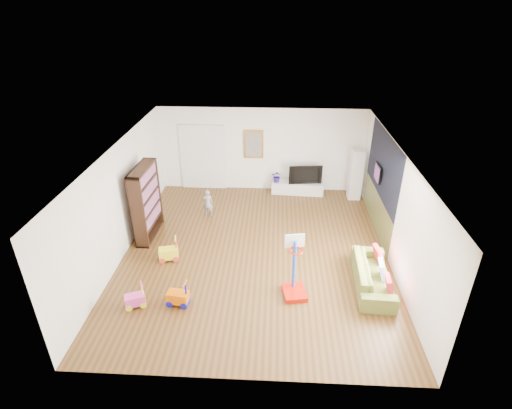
# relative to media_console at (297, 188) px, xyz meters

# --- Properties ---
(floor) EXTENTS (6.50, 7.50, 0.00)m
(floor) POSITION_rel_media_console_xyz_m (-1.19, -3.44, -0.19)
(floor) COLOR brown
(floor) RESTS_ON ground
(ceiling) EXTENTS (6.50, 7.50, 0.00)m
(ceiling) POSITION_rel_media_console_xyz_m (-1.19, -3.44, 2.51)
(ceiling) COLOR white
(ceiling) RESTS_ON ground
(wall_back) EXTENTS (6.50, 0.00, 2.70)m
(wall_back) POSITION_rel_media_console_xyz_m (-1.19, 0.31, 1.16)
(wall_back) COLOR white
(wall_back) RESTS_ON ground
(wall_front) EXTENTS (6.50, 0.00, 2.70)m
(wall_front) POSITION_rel_media_console_xyz_m (-1.19, -7.19, 1.16)
(wall_front) COLOR white
(wall_front) RESTS_ON ground
(wall_left) EXTENTS (0.00, 7.50, 2.70)m
(wall_left) POSITION_rel_media_console_xyz_m (-4.44, -3.44, 1.16)
(wall_left) COLOR silver
(wall_left) RESTS_ON ground
(wall_right) EXTENTS (0.00, 7.50, 2.70)m
(wall_right) POSITION_rel_media_console_xyz_m (2.06, -3.44, 1.16)
(wall_right) COLOR silver
(wall_right) RESTS_ON ground
(navy_accent) EXTENTS (0.01, 3.20, 1.70)m
(navy_accent) POSITION_rel_media_console_xyz_m (2.05, -2.04, 1.66)
(navy_accent) COLOR black
(navy_accent) RESTS_ON wall_right
(olive_wainscot) EXTENTS (0.01, 3.20, 1.00)m
(olive_wainscot) POSITION_rel_media_console_xyz_m (2.05, -2.04, 0.31)
(olive_wainscot) COLOR brown
(olive_wainscot) RESTS_ON wall_right
(doorway) EXTENTS (1.45, 0.06, 2.10)m
(doorway) POSITION_rel_media_console_xyz_m (-3.09, 0.27, 0.86)
(doorway) COLOR white
(doorway) RESTS_ON ground
(painting_back) EXTENTS (0.62, 0.06, 0.92)m
(painting_back) POSITION_rel_media_console_xyz_m (-1.44, 0.27, 1.36)
(painting_back) COLOR gold
(painting_back) RESTS_ON wall_back
(artwork_right) EXTENTS (0.04, 0.56, 0.46)m
(artwork_right) POSITION_rel_media_console_xyz_m (1.98, -1.84, 1.36)
(artwork_right) COLOR #7F3F8C
(artwork_right) RESTS_ON wall_right
(media_console) EXTENTS (1.68, 0.53, 0.39)m
(media_console) POSITION_rel_media_console_xyz_m (0.00, 0.00, 0.00)
(media_console) COLOR silver
(media_console) RESTS_ON ground
(tall_cabinet) EXTENTS (0.38, 0.38, 1.61)m
(tall_cabinet) POSITION_rel_media_console_xyz_m (1.77, -0.24, 0.61)
(tall_cabinet) COLOR white
(tall_cabinet) RESTS_ON ground
(bookshelf) EXTENTS (0.39, 1.35, 1.96)m
(bookshelf) POSITION_rel_media_console_xyz_m (-4.05, -2.75, 0.79)
(bookshelf) COLOR black
(bookshelf) RESTS_ON ground
(sofa) EXTENTS (0.85, 1.96, 0.56)m
(sofa) POSITION_rel_media_console_xyz_m (1.47, -4.57, 0.09)
(sofa) COLOR #616A29
(sofa) RESTS_ON ground
(basketball_hoop) EXTENTS (0.58, 0.66, 1.41)m
(basketball_hoop) POSITION_rel_media_console_xyz_m (-0.25, -4.98, 0.51)
(basketball_hoop) COLOR red
(basketball_hoop) RESTS_ON ground
(ride_on_yellow) EXTENTS (0.51, 0.38, 0.61)m
(ride_on_yellow) POSITION_rel_media_console_xyz_m (-3.26, -3.87, 0.11)
(ride_on_yellow) COLOR yellow
(ride_on_yellow) RESTS_ON ground
(ride_on_orange) EXTENTS (0.47, 0.32, 0.58)m
(ride_on_orange) POSITION_rel_media_console_xyz_m (-2.68, -5.41, 0.10)
(ride_on_orange) COLOR #E56500
(ride_on_orange) RESTS_ON ground
(ride_on_pink) EXTENTS (0.46, 0.38, 0.53)m
(ride_on_pink) POSITION_rel_media_console_xyz_m (-3.56, -5.52, 0.07)
(ride_on_pink) COLOR #ED43B0
(ride_on_pink) RESTS_ON ground
(child) EXTENTS (0.32, 0.22, 0.83)m
(child) POSITION_rel_media_console_xyz_m (-2.65, -1.64, 0.22)
(child) COLOR gray
(child) RESTS_ON ground
(tv) EXTENTS (1.07, 0.25, 0.61)m
(tv) POSITION_rel_media_console_xyz_m (0.22, 0.02, 0.50)
(tv) COLOR black
(tv) RESTS_ON media_console
(vase_plant) EXTENTS (0.41, 0.38, 0.39)m
(vase_plant) POSITION_rel_media_console_xyz_m (-0.67, -0.00, 0.39)
(vase_plant) COLOR navy
(vase_plant) RESTS_ON media_console
(pillow_left) EXTENTS (0.12, 0.37, 0.36)m
(pillow_left) POSITION_rel_media_console_xyz_m (1.68, -5.10, 0.25)
(pillow_left) COLOR red
(pillow_left) RESTS_ON sofa
(pillow_center) EXTENTS (0.15, 0.40, 0.39)m
(pillow_center) POSITION_rel_media_console_xyz_m (1.65, -4.58, 0.25)
(pillow_center) COLOR silver
(pillow_center) RESTS_ON sofa
(pillow_right) EXTENTS (0.16, 0.39, 0.38)m
(pillow_right) POSITION_rel_media_console_xyz_m (1.69, -4.01, 0.25)
(pillow_right) COLOR red
(pillow_right) RESTS_ON sofa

